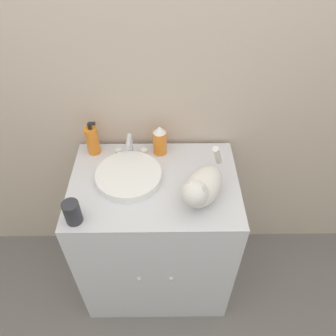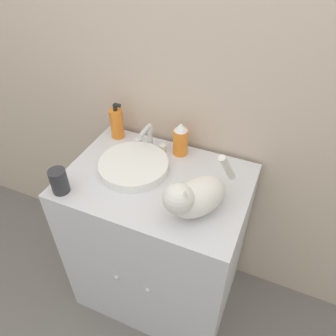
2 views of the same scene
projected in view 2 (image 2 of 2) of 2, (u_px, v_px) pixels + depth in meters
The scene contains 9 objects.
ground_plane at pixel (138, 330), 1.76m from camera, with size 8.00×8.00×0.00m, color slate.
wall_back at pixel (186, 65), 1.37m from camera, with size 6.00×0.05×2.50m.
vanity_cabinet at pixel (158, 242), 1.67m from camera, with size 0.79×0.57×0.87m.
sink_basin at pixel (134, 166), 1.42m from camera, with size 0.31×0.31×0.04m.
faucet at pixel (149, 139), 1.51m from camera, with size 0.16×0.11×0.14m.
cat at pixel (195, 196), 1.20m from camera, with size 0.24×0.34×0.21m.
soap_bottle at pixel (117, 123), 1.58m from camera, with size 0.06×0.06×0.19m.
spray_bottle at pixel (181, 139), 1.47m from camera, with size 0.07×0.07×0.16m.
cup at pixel (59, 181), 1.30m from camera, with size 0.07×0.07×0.11m.
Camera 2 is at (0.45, -0.64, 1.81)m, focal length 35.00 mm.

